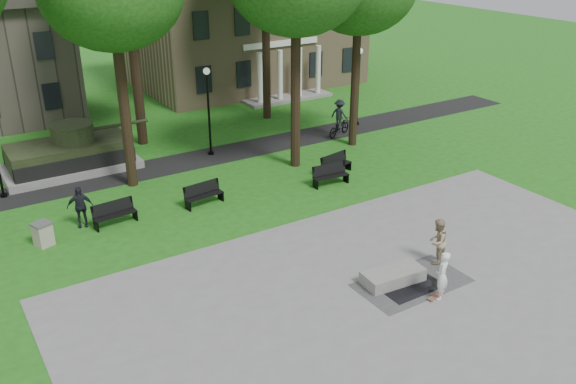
# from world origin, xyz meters

# --- Properties ---
(ground) EXTENTS (120.00, 120.00, 0.00)m
(ground) POSITION_xyz_m (0.00, 0.00, 0.00)
(ground) COLOR #1D5714
(ground) RESTS_ON ground
(plaza) EXTENTS (22.00, 16.00, 0.02)m
(plaza) POSITION_xyz_m (0.00, -5.00, 0.01)
(plaza) COLOR gray
(plaza) RESTS_ON ground
(footpath) EXTENTS (44.00, 2.60, 0.01)m
(footpath) POSITION_xyz_m (0.00, 12.00, 0.01)
(footpath) COLOR black
(footpath) RESTS_ON ground
(building_right) EXTENTS (17.00, 12.00, 8.60)m
(building_right) POSITION_xyz_m (10.00, 26.00, 4.34)
(building_right) COLOR #9E8460
(building_right) RESTS_ON ground
(lamp_mid) EXTENTS (0.36, 0.36, 4.73)m
(lamp_mid) POSITION_xyz_m (0.50, 12.30, 2.79)
(lamp_mid) COLOR black
(lamp_mid) RESTS_ON ground
(lamp_right) EXTENTS (0.36, 0.36, 4.73)m
(lamp_right) POSITION_xyz_m (10.50, 12.30, 2.79)
(lamp_right) COLOR black
(lamp_right) RESTS_ON ground
(tank_monument) EXTENTS (7.45, 3.40, 2.40)m
(tank_monument) POSITION_xyz_m (-6.46, 14.00, 0.86)
(tank_monument) COLOR gray
(tank_monument) RESTS_ON ground
(puddle) EXTENTS (2.20, 1.20, 0.00)m
(puddle) POSITION_xyz_m (0.64, -3.38, 0.02)
(puddle) COLOR black
(puddle) RESTS_ON plaza
(concrete_block) EXTENTS (2.27, 1.18, 0.45)m
(concrete_block) POSITION_xyz_m (0.32, -2.75, 0.24)
(concrete_block) COLOR gray
(concrete_block) RESTS_ON plaza
(skateboard) EXTENTS (0.80, 0.34, 0.07)m
(skateboard) POSITION_xyz_m (0.92, -4.27, 0.06)
(skateboard) COLOR brown
(skateboard) RESTS_ON plaza
(skateboarder) EXTENTS (0.75, 0.72, 1.73)m
(skateboarder) POSITION_xyz_m (0.99, -4.35, 0.88)
(skateboarder) COLOR white
(skateboarder) RESTS_ON plaza
(friend_watching) EXTENTS (1.04, 0.94, 1.75)m
(friend_watching) POSITION_xyz_m (2.54, -2.57, 0.90)
(friend_watching) COLOR tan
(friend_watching) RESTS_ON plaza
(pedestrian_walker) EXTENTS (1.12, 0.68, 1.78)m
(pedestrian_walker) POSITION_xyz_m (-7.72, 7.40, 0.89)
(pedestrian_walker) COLOR black
(pedestrian_walker) RESTS_ON ground
(cyclist) EXTENTS (2.10, 1.35, 2.18)m
(cyclist) POSITION_xyz_m (8.28, 11.16, 0.89)
(cyclist) COLOR black
(cyclist) RESTS_ON ground
(park_bench_0) EXTENTS (1.83, 0.69, 1.00)m
(park_bench_0) POSITION_xyz_m (-6.51, 6.85, 0.52)
(park_bench_0) COLOR black
(park_bench_0) RESTS_ON ground
(park_bench_1) EXTENTS (1.84, 0.73, 1.00)m
(park_bench_1) POSITION_xyz_m (-2.55, 6.67, 0.52)
(park_bench_1) COLOR black
(park_bench_1) RESTS_ON ground
(park_bench_2) EXTENTS (1.83, 0.68, 1.00)m
(park_bench_2) POSITION_xyz_m (3.54, 5.50, 0.52)
(park_bench_2) COLOR black
(park_bench_2) RESTS_ON ground
(park_bench_3) EXTENTS (1.85, 0.87, 1.00)m
(park_bench_3) POSITION_xyz_m (4.61, 6.51, 0.52)
(park_bench_3) COLOR black
(park_bench_3) RESTS_ON ground
(trash_bin) EXTENTS (0.84, 0.84, 0.96)m
(trash_bin) POSITION_xyz_m (-9.43, 6.56, 0.49)
(trash_bin) COLOR #A09984
(trash_bin) RESTS_ON ground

